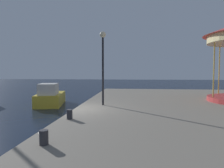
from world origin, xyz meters
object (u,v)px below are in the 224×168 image
Objects in this scene: bollard_north at (44,137)px; bollard_center at (70,114)px; motorboat_yellow at (50,97)px; lamp_post_mid_promenade at (103,55)px.

bollard_north is 1.00× the size of bollard_center.
motorboat_yellow is at bearing 117.83° from bollard_center.
bollard_north is at bearing -85.80° from bollard_center.
motorboat_yellow is 1.01× the size of lamp_post_mid_promenade.
lamp_post_mid_promenade reaches higher than bollard_north.
motorboat_yellow reaches higher than bollard_north.
lamp_post_mid_promenade is 4.64m from bollard_center.
bollard_center is at bearing -103.50° from lamp_post_mid_promenade.
motorboat_yellow is 11.61m from bollard_north.
bollard_north is at bearing -67.98° from motorboat_yellow.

